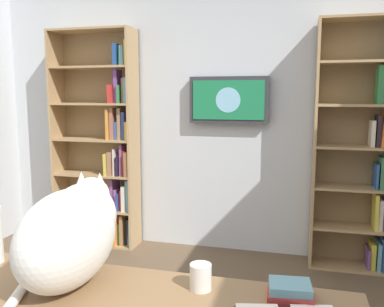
{
  "coord_description": "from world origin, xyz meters",
  "views": [
    {
      "loc": [
        -0.71,
        1.55,
        1.46
      ],
      "look_at": [
        -0.01,
        -1.11,
        1.07
      ],
      "focal_mm": 38.6,
      "sensor_mm": 36.0,
      "label": 1
    }
  ],
  "objects_px": {
    "bookshelf_left": "(375,151)",
    "desk_book_stack": "(290,291)",
    "cat": "(73,231)",
    "wall_mounted_tv": "(229,100)",
    "bookshelf_right": "(106,145)",
    "coffee_mug": "(201,277)"
  },
  "relations": [
    {
      "from": "bookshelf_left",
      "to": "desk_book_stack",
      "type": "xyz_separation_m",
      "value": [
        0.61,
        2.21,
        -0.22
      ]
    },
    {
      "from": "bookshelf_left",
      "to": "cat",
      "type": "bearing_deg",
      "value": 58.2
    },
    {
      "from": "bookshelf_left",
      "to": "wall_mounted_tv",
      "type": "distance_m",
      "value": 1.3
    },
    {
      "from": "bookshelf_right",
      "to": "coffee_mug",
      "type": "bearing_deg",
      "value": 123.66
    },
    {
      "from": "cat",
      "to": "coffee_mug",
      "type": "xyz_separation_m",
      "value": [
        -0.48,
        -0.06,
        -0.15
      ]
    },
    {
      "from": "wall_mounted_tv",
      "to": "bookshelf_left",
      "type": "bearing_deg",
      "value": 175.82
    },
    {
      "from": "cat",
      "to": "desk_book_stack",
      "type": "distance_m",
      "value": 0.82
    },
    {
      "from": "coffee_mug",
      "to": "desk_book_stack",
      "type": "bearing_deg",
      "value": -177.95
    },
    {
      "from": "coffee_mug",
      "to": "desk_book_stack",
      "type": "height_order",
      "value": "coffee_mug"
    },
    {
      "from": "cat",
      "to": "coffee_mug",
      "type": "height_order",
      "value": "cat"
    },
    {
      "from": "wall_mounted_tv",
      "to": "desk_book_stack",
      "type": "height_order",
      "value": "wall_mounted_tv"
    },
    {
      "from": "cat",
      "to": "wall_mounted_tv",
      "type": "bearing_deg",
      "value": -94.41
    },
    {
      "from": "bookshelf_left",
      "to": "bookshelf_right",
      "type": "relative_size",
      "value": 1.0
    },
    {
      "from": "bookshelf_right",
      "to": "desk_book_stack",
      "type": "height_order",
      "value": "bookshelf_right"
    },
    {
      "from": "bookshelf_left",
      "to": "bookshelf_right",
      "type": "bearing_deg",
      "value": -0.13
    },
    {
      "from": "coffee_mug",
      "to": "bookshelf_left",
      "type": "bearing_deg",
      "value": -112.74
    },
    {
      "from": "bookshelf_left",
      "to": "desk_book_stack",
      "type": "bearing_deg",
      "value": 74.54
    },
    {
      "from": "bookshelf_left",
      "to": "coffee_mug",
      "type": "xyz_separation_m",
      "value": [
        0.93,
        2.22,
        -0.2
      ]
    },
    {
      "from": "bookshelf_left",
      "to": "wall_mounted_tv",
      "type": "bearing_deg",
      "value": -4.18
    },
    {
      "from": "coffee_mug",
      "to": "cat",
      "type": "bearing_deg",
      "value": 6.78
    },
    {
      "from": "bookshelf_left",
      "to": "cat",
      "type": "xyz_separation_m",
      "value": [
        1.41,
        2.28,
        -0.05
      ]
    },
    {
      "from": "bookshelf_left",
      "to": "coffee_mug",
      "type": "distance_m",
      "value": 2.41
    }
  ]
}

